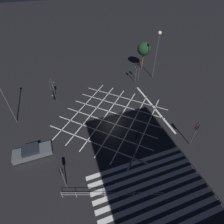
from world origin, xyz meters
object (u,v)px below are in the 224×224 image
(traffic_light_ne_cross, at_px, (140,67))
(street_tree_near, at_px, (144,49))
(traffic_light_sw_cross, at_px, (62,174))
(street_lamp_east, at_px, (158,43))
(traffic_light_ne_main, at_px, (136,69))
(traffic_light_median_south, at_px, (137,139))
(traffic_light_se_main, at_px, (196,130))
(traffic_light_nw_main, at_px, (53,85))
(waiting_car, at_px, (32,152))
(traffic_light_nw_cross, at_px, (52,91))

(traffic_light_ne_cross, height_order, street_tree_near, street_tree_near)
(traffic_light_sw_cross, distance_m, street_lamp_east, 25.91)
(traffic_light_ne_main, xyz_separation_m, street_lamp_east, (4.32, 0.93, 3.70))
(traffic_light_median_south, bearing_deg, traffic_light_se_main, -97.34)
(traffic_light_ne_main, relative_size, street_lamp_east, 0.48)
(traffic_light_nw_main, relative_size, street_lamp_east, 0.46)
(waiting_car, bearing_deg, traffic_light_ne_main, 29.53)
(traffic_light_nw_main, relative_size, traffic_light_ne_cross, 0.96)
(traffic_light_se_main, height_order, traffic_light_nw_cross, traffic_light_se_main)
(traffic_light_nw_main, xyz_separation_m, traffic_light_ne_main, (14.45, 0.10, 0.07))
(traffic_light_se_main, relative_size, street_tree_near, 0.70)
(traffic_light_median_south, xyz_separation_m, traffic_light_ne_main, (6.88, 14.55, -0.01))
(traffic_light_nw_cross, relative_size, traffic_light_ne_main, 0.84)
(traffic_light_sw_cross, xyz_separation_m, traffic_light_nw_cross, (0.36, 14.24, -0.02))
(traffic_light_sw_cross, xyz_separation_m, street_lamp_east, (19.51, 16.56, 4.06))
(traffic_light_sw_cross, relative_size, street_lamp_east, 0.42)
(traffic_light_sw_cross, height_order, street_tree_near, street_tree_near)
(traffic_light_nw_main, height_order, traffic_light_ne_cross, traffic_light_ne_cross)
(traffic_light_sw_cross, distance_m, street_tree_near, 28.21)
(traffic_light_ne_main, xyz_separation_m, street_tree_near, (4.03, 4.96, 1.21))
(traffic_light_nw_main, bearing_deg, street_tree_near, 15.31)
(traffic_light_median_south, relative_size, traffic_light_ne_main, 1.00)
(waiting_car, bearing_deg, street_lamp_east, 26.56)
(traffic_light_ne_cross, distance_m, street_tree_near, 5.79)
(traffic_light_ne_cross, bearing_deg, traffic_light_median_south, -27.60)
(traffic_light_nw_main, bearing_deg, traffic_light_ne_main, 0.41)
(traffic_light_se_main, bearing_deg, street_tree_near, -100.24)
(traffic_light_ne_cross, distance_m, waiting_car, 22.09)
(traffic_light_sw_cross, bearing_deg, traffic_light_ne_cross, -45.31)
(traffic_light_nw_main, height_order, traffic_light_nw_cross, traffic_light_nw_main)
(traffic_light_nw_cross, relative_size, waiting_car, 0.78)
(traffic_light_nw_main, distance_m, traffic_light_se_main, 21.33)
(traffic_light_nw_main, relative_size, traffic_light_sw_cross, 1.11)
(traffic_light_ne_main, distance_m, street_lamp_east, 5.76)
(traffic_light_sw_cross, distance_m, traffic_light_ne_cross, 22.58)
(traffic_light_ne_cross, height_order, waiting_car, traffic_light_ne_cross)
(traffic_light_median_south, relative_size, street_tree_near, 0.75)
(traffic_light_nw_cross, distance_m, street_lamp_east, 19.72)
(waiting_car, bearing_deg, traffic_light_se_main, -15.20)
(traffic_light_se_main, xyz_separation_m, traffic_light_sw_cross, (-15.53, -0.15, -0.17))
(traffic_light_nw_cross, height_order, street_tree_near, street_tree_near)
(traffic_light_sw_cross, relative_size, traffic_light_nw_cross, 1.04)
(waiting_car, bearing_deg, street_tree_near, 34.45)
(traffic_light_nw_main, distance_m, waiting_car, 11.24)
(traffic_light_nw_main, distance_m, traffic_light_ne_main, 14.45)
(traffic_light_nw_main, bearing_deg, waiting_car, -110.78)
(waiting_car, bearing_deg, traffic_light_median_south, -19.88)
(street_lamp_east, bearing_deg, waiting_car, -153.44)
(traffic_light_se_main, height_order, street_tree_near, street_tree_near)
(traffic_light_nw_main, distance_m, street_tree_near, 19.20)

